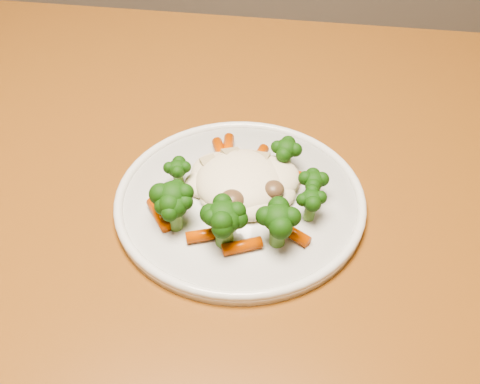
{
  "coord_description": "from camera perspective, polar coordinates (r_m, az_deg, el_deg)",
  "views": [
    {
      "loc": [
        0.42,
        -0.42,
        1.2
      ],
      "look_at": [
        0.39,
        0.04,
        0.77
      ],
      "focal_mm": 45.0,
      "sensor_mm": 36.0,
      "label": 1
    }
  ],
  "objects": [
    {
      "name": "dining_table",
      "position": [
        0.75,
        -4.89,
        -4.38
      ],
      "size": [
        1.24,
        0.88,
        0.75
      ],
      "rotation": [
        0.0,
        0.0,
        -0.08
      ],
      "color": "brown",
      "rests_on": "ground"
    },
    {
      "name": "plate",
      "position": [
        0.64,
        -0.0,
        -0.95
      ],
      "size": [
        0.27,
        0.27,
        0.01
      ],
      "primitive_type": "cylinder",
      "color": "silver",
      "rests_on": "dining_table"
    },
    {
      "name": "meal",
      "position": [
        0.62,
        -0.35,
        -0.09
      ],
      "size": [
        0.19,
        0.19,
        0.05
      ],
      "color": "#F4E5C3",
      "rests_on": "plate"
    }
  ]
}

